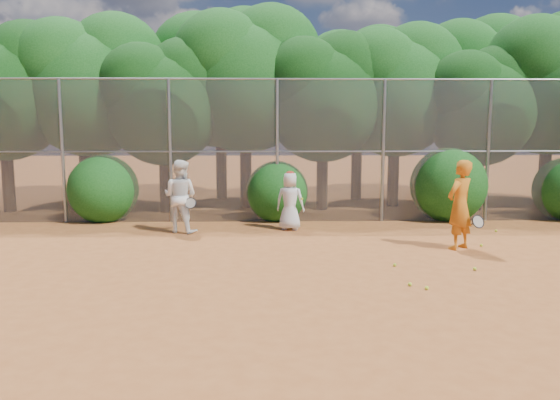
{
  "coord_description": "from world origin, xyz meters",
  "views": [
    {
      "loc": [
        -1.27,
        -9.39,
        2.74
      ],
      "look_at": [
        -1.0,
        2.5,
        1.1
      ],
      "focal_mm": 35.0,
      "sensor_mm": 36.0,
      "label": 1
    }
  ],
  "objects": [
    {
      "name": "bush_2",
      "position": [
        4.0,
        6.3,
        1.1
      ],
      "size": [
        2.2,
        2.2,
        2.2
      ],
      "primitive_type": "sphere",
      "color": "#124813",
      "rests_on": "ground"
    },
    {
      "name": "player_white",
      "position": [
        -3.51,
        4.47,
        0.93
      ],
      "size": [
        1.09,
        0.97,
        1.86
      ],
      "rotation": [
        0.0,
        0.0,
        2.8
      ],
      "color": "white",
      "rests_on": "ground"
    },
    {
      "name": "ground",
      "position": [
        0.0,
        0.0,
        0.0
      ],
      "size": [
        80.0,
        80.0,
        0.0
      ],
      "primitive_type": "plane",
      "color": "#A05424",
      "rests_on": "ground"
    },
    {
      "name": "tree_10",
      "position": [
        -2.93,
        11.05,
        4.63
      ],
      "size": [
        5.15,
        4.48,
        7.06
      ],
      "color": "black",
      "rests_on": "ground"
    },
    {
      "name": "tree_6",
      "position": [
        5.55,
        8.03,
        3.47
      ],
      "size": [
        3.86,
        3.36,
        5.29
      ],
      "color": "black",
      "rests_on": "ground"
    },
    {
      "name": "player_yellow",
      "position": [
        2.97,
        2.42,
        0.99
      ],
      "size": [
        0.95,
        0.82,
        1.99
      ],
      "rotation": [
        0.0,
        0.0,
        3.8
      ],
      "color": "orange",
      "rests_on": "ground"
    },
    {
      "name": "ball_2",
      "position": [
        1.16,
        -0.39,
        0.03
      ],
      "size": [
        0.07,
        0.07,
        0.07
      ],
      "primitive_type": "sphere",
      "color": "#B7D727",
      "rests_on": "ground"
    },
    {
      "name": "bush_0",
      "position": [
        -6.0,
        6.3,
        1.0
      ],
      "size": [
        2.0,
        2.0,
        2.0
      ],
      "primitive_type": "sphere",
      "color": "#124813",
      "rests_on": "ground"
    },
    {
      "name": "ball_5",
      "position": [
        4.61,
        4.29,
        0.03
      ],
      "size": [
        0.07,
        0.07,
        0.07
      ],
      "primitive_type": "sphere",
      "color": "#B7D727",
      "rests_on": "ground"
    },
    {
      "name": "player_teen",
      "position": [
        -0.69,
        4.74,
        0.77
      ],
      "size": [
        0.85,
        0.66,
        1.56
      ],
      "rotation": [
        0.0,
        0.0,
        2.89
      ],
      "color": "silver",
      "rests_on": "ground"
    },
    {
      "name": "tree_0",
      "position": [
        -9.44,
        8.04,
        3.93
      ],
      "size": [
        4.38,
        3.81,
        6.0
      ],
      "color": "black",
      "rests_on": "ground"
    },
    {
      "name": "tree_12",
      "position": [
        6.56,
        11.24,
        4.51
      ],
      "size": [
        5.02,
        4.37,
        6.88
      ],
      "color": "black",
      "rests_on": "ground"
    },
    {
      "name": "tree_3",
      "position": [
        -1.94,
        8.84,
        4.4
      ],
      "size": [
        4.89,
        4.26,
        6.7
      ],
      "color": "black",
      "rests_on": "ground"
    },
    {
      "name": "tree_9",
      "position": [
        -7.94,
        10.84,
        4.34
      ],
      "size": [
        4.83,
        4.2,
        6.62
      ],
      "color": "black",
      "rests_on": "ground"
    },
    {
      "name": "tree_11",
      "position": [
        2.06,
        10.64,
        4.16
      ],
      "size": [
        4.64,
        4.03,
        6.35
      ],
      "color": "black",
      "rests_on": "ground"
    },
    {
      "name": "bush_1",
      "position": [
        -1.0,
        6.3,
        0.9
      ],
      "size": [
        1.8,
        1.8,
        1.8
      ],
      "primitive_type": "sphere",
      "color": "#124813",
      "rests_on": "ground"
    },
    {
      "name": "fence_back",
      "position": [
        -0.12,
        6.0,
        2.05
      ],
      "size": [
        20.05,
        0.09,
        4.03
      ],
      "color": "gray",
      "rests_on": "ground"
    },
    {
      "name": "tree_1",
      "position": [
        -6.94,
        8.54,
        4.16
      ],
      "size": [
        4.64,
        4.03,
        6.35
      ],
      "color": "black",
      "rests_on": "ground"
    },
    {
      "name": "ball_1",
      "position": [
        3.58,
        2.62,
        0.03
      ],
      "size": [
        0.07,
        0.07,
        0.07
      ],
      "primitive_type": "sphere",
      "color": "#B7D727",
      "rests_on": "ground"
    },
    {
      "name": "ball_3",
      "position": [
        2.65,
        0.59,
        0.03
      ],
      "size": [
        0.07,
        0.07,
        0.07
      ],
      "primitive_type": "sphere",
      "color": "#B7D727",
      "rests_on": "ground"
    },
    {
      "name": "tree_7",
      "position": [
        8.06,
        8.64,
        4.28
      ],
      "size": [
        4.77,
        4.14,
        6.53
      ],
      "color": "black",
      "rests_on": "ground"
    },
    {
      "name": "tree_2",
      "position": [
        -4.45,
        7.83,
        3.58
      ],
      "size": [
        3.99,
        3.47,
        5.47
      ],
      "color": "black",
      "rests_on": "ground"
    },
    {
      "name": "tree_4",
      "position": [
        0.55,
        8.24,
        3.76
      ],
      "size": [
        4.19,
        3.64,
        5.73
      ],
      "color": "black",
      "rests_on": "ground"
    },
    {
      "name": "tree_5",
      "position": [
        3.06,
        9.04,
        4.05
      ],
      "size": [
        4.51,
        3.92,
        6.17
      ],
      "color": "black",
      "rests_on": "ground"
    },
    {
      "name": "ball_0",
      "position": [
        1.2,
        0.91,
        0.03
      ],
      "size": [
        0.07,
        0.07,
        0.07
      ],
      "primitive_type": "sphere",
      "color": "#B7D727",
      "rests_on": "ground"
    },
    {
      "name": "ball_4",
      "position": [
        1.39,
        -0.61,
        0.03
      ],
      "size": [
        0.07,
        0.07,
        0.07
      ],
      "primitive_type": "sphere",
      "color": "#B7D727",
      "rests_on": "ground"
    }
  ]
}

